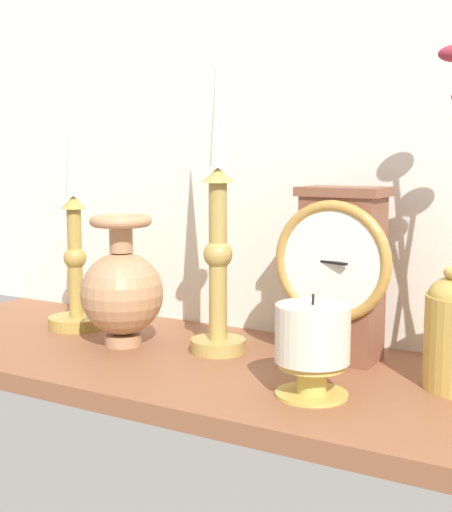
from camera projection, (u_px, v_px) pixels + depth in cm
name	position (u px, v px, depth cm)	size (l,w,h in cm)	color
ground_plane	(194.00, 365.00, 97.01)	(100.00, 36.00, 2.40)	brown
back_wall	(260.00, 117.00, 108.14)	(120.00, 2.00, 65.00)	silver
mantel_clock	(340.00, 271.00, 93.45)	(15.60, 8.74, 22.76)	brown
candlestick_tall_left	(75.00, 257.00, 111.65)	(8.80, 8.80, 36.09)	#A98D40
candlestick_tall_center	(218.00, 242.00, 97.22)	(7.60, 7.60, 42.46)	#AA9149
brass_vase_bulbous	(121.00, 289.00, 101.56)	(11.71, 11.71, 18.49)	tan
pillar_candle_front	(312.00, 344.00, 80.27)	(8.38, 8.38, 11.62)	gold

